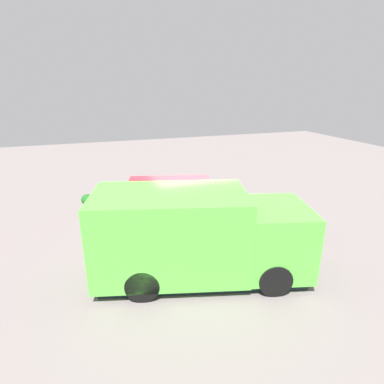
{
  "coord_description": "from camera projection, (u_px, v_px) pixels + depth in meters",
  "views": [
    {
      "loc": [
        8.59,
        -2.93,
        4.8
      ],
      "look_at": [
        -1.77,
        0.62,
        1.03
      ],
      "focal_mm": 29.24,
      "sensor_mm": 36.0,
      "label": 1
    }
  ],
  "objects": [
    {
      "name": "ground_plane",
      "position": [
        192.0,
        241.0,
        10.14
      ],
      "size": [
        40.0,
        40.0,
        0.0
      ],
      "primitive_type": "plane",
      "color": "gray"
    },
    {
      "name": "food_truck",
      "position": [
        197.0,
        237.0,
        7.93
      ],
      "size": [
        3.71,
        5.68,
        2.33
      ],
      "color": "#5CCF43",
      "rests_on": "ground_plane"
    },
    {
      "name": "person_customer",
      "position": [
        198.0,
        187.0,
        14.43
      ],
      "size": [
        0.76,
        0.53,
        0.83
      ],
      "color": "navy",
      "rests_on": "ground_plane"
    },
    {
      "name": "planter_flowering_near",
      "position": [
        88.0,
        203.0,
        12.28
      ],
      "size": [
        0.49,
        0.49,
        0.74
      ],
      "color": "#A08E7D",
      "rests_on": "ground_plane"
    },
    {
      "name": "planter_flowering_far",
      "position": [
        232.0,
        188.0,
        14.04
      ],
      "size": [
        0.66,
        0.66,
        0.77
      ],
      "color": "gray",
      "rests_on": "ground_plane"
    },
    {
      "name": "planter_flowering_side",
      "position": [
        140.0,
        211.0,
        11.63
      ],
      "size": [
        0.45,
        0.45,
        0.63
      ],
      "color": "beige",
      "rests_on": "ground_plane"
    },
    {
      "name": "trash_bin",
      "position": [
        296.0,
        223.0,
        10.31
      ],
      "size": [
        0.57,
        0.57,
        0.96
      ],
      "color": "#194722",
      "rests_on": "ground_plane"
    }
  ]
}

